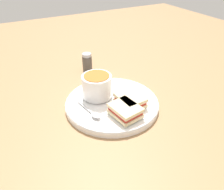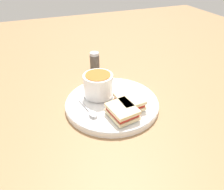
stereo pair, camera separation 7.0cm
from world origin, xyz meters
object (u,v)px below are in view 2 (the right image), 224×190
at_px(sandwich_half_far, 129,101).
at_px(salt_shaker, 95,62).
at_px(spoon, 91,112).
at_px(soup_bowl, 98,85).
at_px(sandwich_half_near, 123,111).

height_order(sandwich_half_far, salt_shaker, salt_shaker).
bearing_deg(sandwich_half_far, spoon, -2.80).
relative_size(soup_bowl, sandwich_half_far, 1.05).
height_order(soup_bowl, sandwich_half_near, soup_bowl).
xyz_separation_m(spoon, salt_shaker, (-0.11, -0.30, 0.01)).
distance_m(spoon, sandwich_half_far, 0.12).
height_order(sandwich_half_near, sandwich_half_far, same).
distance_m(soup_bowl, sandwich_half_far, 0.12).
relative_size(soup_bowl, sandwich_half_near, 1.00).
height_order(soup_bowl, spoon, soup_bowl).
bearing_deg(sandwich_half_near, soup_bowl, -76.49).
bearing_deg(sandwich_half_far, soup_bowl, -53.53).
xyz_separation_m(spoon, sandwich_half_far, (-0.12, 0.01, 0.01)).
relative_size(spoon, salt_shaker, 1.48).
bearing_deg(sandwich_half_near, sandwich_half_far, -135.29).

